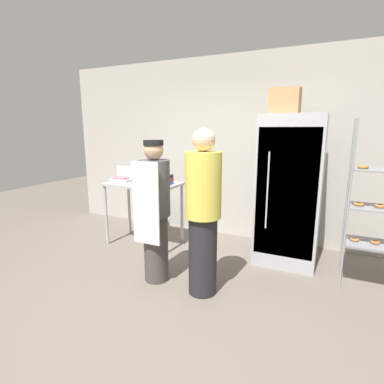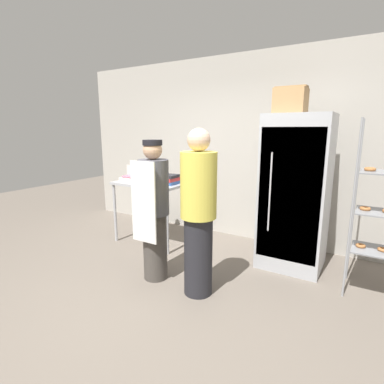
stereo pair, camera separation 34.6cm
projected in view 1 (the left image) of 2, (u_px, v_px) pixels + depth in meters
name	position (u px, v px, depth m)	size (l,w,h in m)	color
ground_plane	(175.00, 301.00, 3.05)	(14.00, 14.00, 0.00)	#6B6056
back_wall	(241.00, 149.00, 4.70)	(6.40, 0.12, 2.82)	#B7B2A8
refrigerator	(289.00, 191.00, 3.82)	(0.76, 0.72, 1.90)	#ADAFB5
baking_rack	(380.00, 208.00, 3.18)	(0.64, 0.46, 1.83)	#93969B
prep_counter	(144.00, 191.00, 4.46)	(1.07, 0.64, 0.94)	#ADAFB5
donut_box	(121.00, 179.00, 4.51)	(0.29, 0.19, 0.23)	silver
blender_pitcher	(140.00, 172.00, 4.67)	(0.15, 0.15, 0.29)	black
binder_stack	(161.00, 180.00, 4.29)	(0.28, 0.26, 0.14)	#2D5193
cardboard_storage_box	(285.00, 101.00, 3.62)	(0.36, 0.32, 0.31)	#A87F51
person_baker	(155.00, 210.00, 3.33)	(0.34, 0.36, 1.61)	#47423D
person_customer	(203.00, 213.00, 3.05)	(0.37, 0.37, 1.73)	#232328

